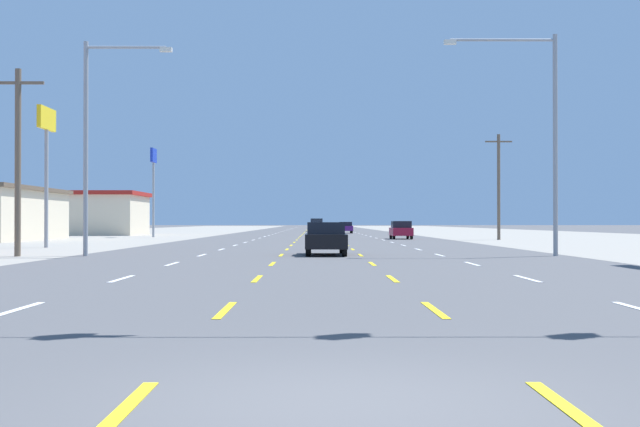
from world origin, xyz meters
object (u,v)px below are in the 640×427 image
at_px(pole_sign_left_row_2, 153,171).
at_px(pole_sign_left_row_1, 47,139).
at_px(sedan_center_turn_nearest, 326,238).
at_px(suv_center_turn_midfar, 317,225).
at_px(streetlight_left_row_0, 95,132).
at_px(sedan_inner_right_mid, 345,227).
at_px(streetlight_right_row_0, 543,125).
at_px(hatchback_far_right_near, 401,230).

bearing_deg(pole_sign_left_row_2, pole_sign_left_row_1, -89.68).
bearing_deg(pole_sign_left_row_1, pole_sign_left_row_2, 90.32).
bearing_deg(sedan_center_turn_nearest, pole_sign_left_row_2, 110.71).
bearing_deg(suv_center_turn_midfar, pole_sign_left_row_2, -108.36).
height_order(suv_center_turn_midfar, streetlight_left_row_0, streetlight_left_row_0).
xyz_separation_m(sedan_center_turn_nearest, sedan_inner_right_mid, (3.44, 69.53, 0.00)).
xyz_separation_m(sedan_inner_right_mid, suv_center_turn_midfar, (-3.70, 20.32, 0.27)).
height_order(sedan_inner_right_mid, streetlight_left_row_0, streetlight_left_row_0).
distance_m(sedan_center_turn_nearest, sedan_inner_right_mid, 69.62).
bearing_deg(sedan_inner_right_mid, streetlight_left_row_0, -100.78).
relative_size(sedan_center_turn_nearest, streetlight_left_row_0, 0.49).
bearing_deg(sedan_inner_right_mid, sedan_center_turn_nearest, -92.83).
bearing_deg(streetlight_right_row_0, pole_sign_left_row_1, 155.46).
bearing_deg(streetlight_left_row_0, pole_sign_left_row_2, 97.90).
xyz_separation_m(sedan_inner_right_mid, pole_sign_left_row_1, (-19.28, -59.08, 5.48)).
height_order(sedan_inner_right_mid, streetlight_right_row_0, streetlight_right_row_0).
height_order(sedan_center_turn_nearest, hatchback_far_right_near, hatchback_far_right_near).
bearing_deg(hatchback_far_right_near, streetlight_right_row_0, -85.93).
distance_m(sedan_center_turn_nearest, streetlight_right_row_0, 10.64).
bearing_deg(pole_sign_left_row_1, sedan_center_turn_nearest, -33.42).
bearing_deg(sedan_inner_right_mid, pole_sign_left_row_2, -125.61).
height_order(sedan_center_turn_nearest, streetlight_right_row_0, streetlight_right_row_0).
distance_m(pole_sign_left_row_1, pole_sign_left_row_2, 31.92).
distance_m(sedan_center_turn_nearest, pole_sign_left_row_1, 19.75).
relative_size(sedan_center_turn_nearest, hatchback_far_right_near, 1.15).
distance_m(sedan_inner_right_mid, pole_sign_left_row_1, 62.39).
relative_size(sedan_center_turn_nearest, streetlight_right_row_0, 0.47).
distance_m(pole_sign_left_row_2, streetlight_left_row_0, 43.85).
height_order(sedan_center_turn_nearest, pole_sign_left_row_1, pole_sign_left_row_1).
height_order(pole_sign_left_row_2, streetlight_right_row_0, streetlight_right_row_0).
bearing_deg(streetlight_left_row_0, suv_center_turn_midfar, 83.89).
relative_size(pole_sign_left_row_1, streetlight_right_row_0, 0.83).
bearing_deg(suv_center_turn_midfar, sedan_center_turn_nearest, -89.83).
xyz_separation_m(sedan_center_turn_nearest, streetlight_right_row_0, (9.38, -1.06, 4.91)).
xyz_separation_m(sedan_inner_right_mid, streetlight_left_row_0, (-13.43, -70.59, 4.60)).
bearing_deg(pole_sign_left_row_1, sedan_inner_right_mid, 71.93).
relative_size(hatchback_far_right_near, pole_sign_left_row_2, 0.46).
distance_m(hatchback_far_right_near, streetlight_left_row_0, 39.03).
xyz_separation_m(suv_center_turn_midfar, streetlight_left_row_0, (-9.73, -90.91, 4.33)).
bearing_deg(hatchback_far_right_near, sedan_center_turn_nearest, -101.52).
bearing_deg(streetlight_left_row_0, streetlight_right_row_0, 0.00).
bearing_deg(suv_center_turn_midfar, sedan_inner_right_mid, -79.67).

